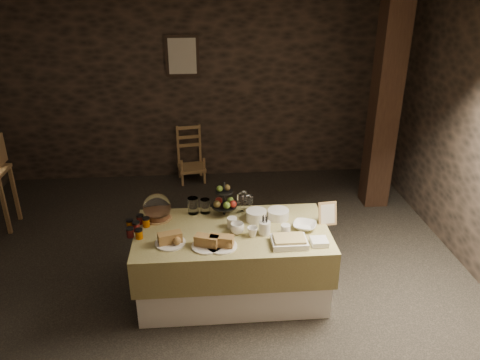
{
  "coord_description": "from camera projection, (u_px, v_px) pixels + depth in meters",
  "views": [
    {
      "loc": [
        0.11,
        -3.96,
        2.82
      ],
      "look_at": [
        0.44,
        0.2,
        0.93
      ],
      "focal_mm": 35.0,
      "sensor_mm": 36.0,
      "label": 1
    }
  ],
  "objects": [
    {
      "name": "timber_column",
      "position": [
        385.0,
        106.0,
        5.66
      ],
      "size": [
        0.3,
        0.3,
        2.6
      ],
      "primitive_type": "cube",
      "color": "black",
      "rests_on": "ground_plane"
    },
    {
      "name": "cutlery_holder",
      "position": [
        265.0,
        228.0,
        4.1
      ],
      "size": [
        0.1,
        0.1,
        0.12
      ],
      "primitive_type": "cylinder",
      "color": "white",
      "rests_on": "buffet_table"
    },
    {
      "name": "bread_platter_center",
      "position": [
        207.0,
        243.0,
        3.91
      ],
      "size": [
        0.26,
        0.26,
        0.11
      ],
      "color": "white",
      "rests_on": "buffet_table"
    },
    {
      "name": "storage_jar_a",
      "position": [
        193.0,
        206.0,
        4.44
      ],
      "size": [
        0.1,
        0.1,
        0.16
      ],
      "primitive_type": "cylinder",
      "color": "white",
      "rests_on": "buffet_table"
    },
    {
      "name": "cake_dome",
      "position": [
        157.0,
        209.0,
        4.33
      ],
      "size": [
        0.26,
        0.26,
        0.26
      ],
      "color": "olive",
      "rests_on": "buffet_table"
    },
    {
      "name": "plate_stack_b",
      "position": [
        278.0,
        214.0,
        4.36
      ],
      "size": [
        0.2,
        0.2,
        0.08
      ],
      "primitive_type": "cylinder",
      "color": "white",
      "rests_on": "buffet_table"
    },
    {
      "name": "tart_dish",
      "position": [
        289.0,
        241.0,
        3.95
      ],
      "size": [
        0.3,
        0.22,
        0.07
      ],
      "color": "white",
      "rests_on": "buffet_table"
    },
    {
      "name": "jam_jars",
      "position": [
        137.0,
        227.0,
        4.16
      ],
      "size": [
        0.2,
        0.32,
        0.07
      ],
      "color": "maroon",
      "rests_on": "buffet_table"
    },
    {
      "name": "mug_c",
      "position": [
        232.0,
        223.0,
        4.21
      ],
      "size": [
        0.09,
        0.09,
        0.09
      ],
      "primitive_type": "cylinder",
      "color": "white",
      "rests_on": "buffet_table"
    },
    {
      "name": "ground_plane",
      "position": [
        198.0,
        272.0,
        4.75
      ],
      "size": [
        5.5,
        5.0,
        0.01
      ],
      "primitive_type": "cube",
      "color": "black",
      "rests_on": "ground"
    },
    {
      "name": "plate_stack_a",
      "position": [
        256.0,
        216.0,
        4.32
      ],
      "size": [
        0.19,
        0.19,
        0.1
      ],
      "primitive_type": "cylinder",
      "color": "white",
      "rests_on": "buffet_table"
    },
    {
      "name": "fruit_stand",
      "position": [
        225.0,
        202.0,
        4.39
      ],
      "size": [
        0.24,
        0.24,
        0.34
      ],
      "rotation": [
        0.0,
        0.0,
        -0.08
      ],
      "color": "black",
      "rests_on": "buffet_table"
    },
    {
      "name": "bread_platter_right",
      "position": [
        222.0,
        243.0,
        3.91
      ],
      "size": [
        0.26,
        0.26,
        0.11
      ],
      "color": "white",
      "rests_on": "buffet_table"
    },
    {
      "name": "menu_frame",
      "position": [
        328.0,
        214.0,
        4.27
      ],
      "size": [
        0.18,
        0.09,
        0.22
      ],
      "primitive_type": "cube",
      "rotation": [
        -0.24,
        0.0,
        0.11
      ],
      "color": "olive",
      "rests_on": "buffet_table"
    },
    {
      "name": "buffet_table",
      "position": [
        232.0,
        258.0,
        4.3
      ],
      "size": [
        1.73,
        0.92,
        0.69
      ],
      "color": "white",
      "rests_on": "ground_plane"
    },
    {
      "name": "storage_jar_b",
      "position": [
        205.0,
        206.0,
        4.45
      ],
      "size": [
        0.09,
        0.09,
        0.14
      ],
      "primitive_type": "cylinder",
      "color": "white",
      "rests_on": "buffet_table"
    },
    {
      "name": "framed_picture",
      "position": [
        182.0,
        56.0,
        6.26
      ],
      "size": [
        0.45,
        0.04,
        0.55
      ],
      "color": "black",
      "rests_on": "room_shell"
    },
    {
      "name": "mug_d",
      "position": [
        285.0,
        230.0,
        4.1
      ],
      "size": [
        0.08,
        0.08,
        0.09
      ],
      "primitive_type": "cylinder",
      "color": "white",
      "rests_on": "buffet_table"
    },
    {
      "name": "chair",
      "position": [
        191.0,
        157.0,
        6.72
      ],
      "size": [
        0.43,
        0.41,
        0.62
      ],
      "rotation": [
        0.0,
        0.0,
        0.18
      ],
      "color": "olive",
      "rests_on": "ground_plane"
    },
    {
      "name": "square_dish",
      "position": [
        319.0,
        242.0,
        3.96
      ],
      "size": [
        0.14,
        0.14,
        0.04
      ],
      "primitive_type": "cube",
      "color": "white",
      "rests_on": "buffet_table"
    },
    {
      "name": "bread_platter_left",
      "position": [
        170.0,
        240.0,
        3.96
      ],
      "size": [
        0.26,
        0.26,
        0.11
      ],
      "color": "white",
      "rests_on": "buffet_table"
    },
    {
      "name": "room_shell",
      "position": [
        192.0,
        125.0,
        4.11
      ],
      "size": [
        5.52,
        5.02,
        2.6
      ],
      "color": "black",
      "rests_on": "ground"
    },
    {
      "name": "bowl",
      "position": [
        305.0,
        226.0,
        4.2
      ],
      "size": [
        0.27,
        0.27,
        0.05
      ],
      "primitive_type": "imported",
      "rotation": [
        0.0,
        0.0,
        -0.36
      ],
      "color": "white",
      "rests_on": "buffet_table"
    },
    {
      "name": "cup_a",
      "position": [
        237.0,
        228.0,
        4.11
      ],
      "size": [
        0.14,
        0.14,
        0.1
      ],
      "primitive_type": "imported",
      "rotation": [
        0.0,
        0.0,
        0.1
      ],
      "color": "white",
      "rests_on": "buffet_table"
    },
    {
      "name": "cup_b",
      "position": [
        252.0,
        232.0,
        4.07
      ],
      "size": [
        0.12,
        0.12,
        0.09
      ],
      "primitive_type": "imported",
      "rotation": [
        0.0,
        0.0,
        -0.29
      ],
      "color": "white",
      "rests_on": "buffet_table"
    }
  ]
}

